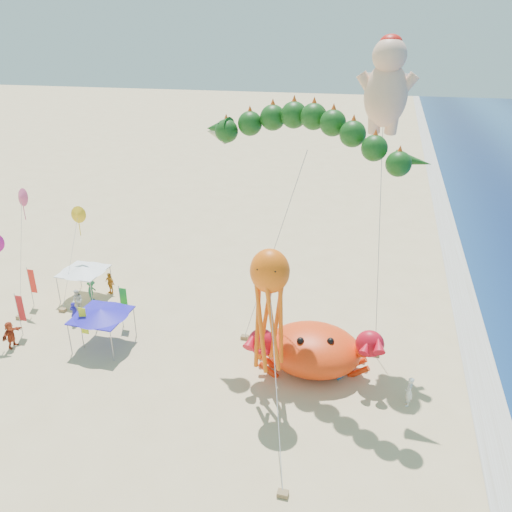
{
  "coord_description": "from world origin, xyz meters",
  "views": [
    {
      "loc": [
        5.18,
        -24.84,
        18.8
      ],
      "look_at": [
        -2.0,
        2.0,
        6.5
      ],
      "focal_mm": 35.0,
      "sensor_mm": 36.0,
      "label": 1
    }
  ],
  "objects_px": {
    "canopy_blue": "(101,312)",
    "crab_inflatable": "(313,349)",
    "cherub_kite": "(387,83)",
    "canopy_white": "(83,269)",
    "dragon_kite": "(304,139)",
    "octopus_kite": "(269,301)"
  },
  "relations": [
    {
      "from": "canopy_blue",
      "to": "crab_inflatable",
      "type": "bearing_deg",
      "value": 3.66
    },
    {
      "from": "cherub_kite",
      "to": "dragon_kite",
      "type": "bearing_deg",
      "value": -134.93
    },
    {
      "from": "canopy_blue",
      "to": "cherub_kite",
      "type": "bearing_deg",
      "value": 20.54
    },
    {
      "from": "canopy_blue",
      "to": "canopy_white",
      "type": "distance_m",
      "value": 7.36
    },
    {
      "from": "canopy_blue",
      "to": "canopy_white",
      "type": "bearing_deg",
      "value": 131.1
    },
    {
      "from": "cherub_kite",
      "to": "canopy_white",
      "type": "xyz_separation_m",
      "value": [
        -21.23,
        -0.59,
        -13.91
      ]
    },
    {
      "from": "dragon_kite",
      "to": "octopus_kite",
      "type": "bearing_deg",
      "value": -100.07
    },
    {
      "from": "crab_inflatable",
      "to": "octopus_kite",
      "type": "xyz_separation_m",
      "value": [
        -2.02,
        -3.04,
        4.61
      ]
    },
    {
      "from": "crab_inflatable",
      "to": "dragon_kite",
      "type": "relative_size",
      "value": 0.52
    },
    {
      "from": "dragon_kite",
      "to": "canopy_white",
      "type": "xyz_separation_m",
      "value": [
        -17.31,
        3.33,
        -11.3
      ]
    },
    {
      "from": "octopus_kite",
      "to": "canopy_white",
      "type": "xyz_separation_m",
      "value": [
        -16.53,
        7.71,
        -3.68
      ]
    },
    {
      "from": "dragon_kite",
      "to": "octopus_kite",
      "type": "height_order",
      "value": "dragon_kite"
    },
    {
      "from": "cherub_kite",
      "to": "crab_inflatable",
      "type": "bearing_deg",
      "value": -116.94
    },
    {
      "from": "cherub_kite",
      "to": "canopy_white",
      "type": "relative_size",
      "value": 5.56
    },
    {
      "from": "canopy_white",
      "to": "dragon_kite",
      "type": "bearing_deg",
      "value": -10.9
    },
    {
      "from": "octopus_kite",
      "to": "canopy_white",
      "type": "distance_m",
      "value": 18.61
    },
    {
      "from": "dragon_kite",
      "to": "canopy_blue",
      "type": "xyz_separation_m",
      "value": [
        -12.47,
        -2.22,
        -11.3
      ]
    },
    {
      "from": "crab_inflatable",
      "to": "canopy_white",
      "type": "height_order",
      "value": "crab_inflatable"
    },
    {
      "from": "cherub_kite",
      "to": "canopy_blue",
      "type": "height_order",
      "value": "cherub_kite"
    },
    {
      "from": "canopy_white",
      "to": "canopy_blue",
      "type": "bearing_deg",
      "value": -48.9
    },
    {
      "from": "dragon_kite",
      "to": "canopy_blue",
      "type": "relative_size",
      "value": 4.24
    },
    {
      "from": "cherub_kite",
      "to": "canopy_blue",
      "type": "xyz_separation_m",
      "value": [
        -16.39,
        -6.14,
        -13.91
      ]
    }
  ]
}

